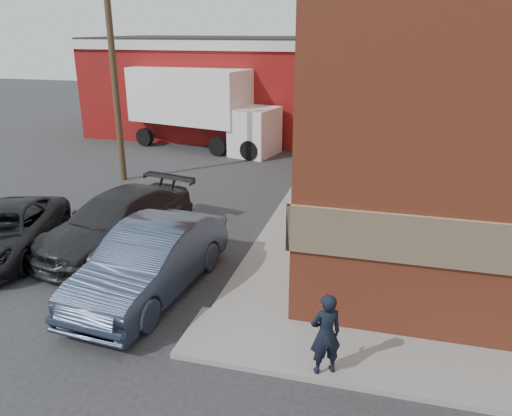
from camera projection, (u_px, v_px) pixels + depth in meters
The scene contains 9 objects.
ground at pixel (223, 314), 11.33m from camera, with size 90.00×90.00×0.00m, color #28282B.
sidewalk_west at pixel (312, 194), 19.33m from camera, with size 1.80×18.00×0.12m, color gray.
warehouse at pixel (234, 86), 29.98m from camera, with size 16.30×8.30×5.60m.
utility_pole at pixel (113, 65), 19.70m from camera, with size 2.00×0.26×9.00m.
man at pixel (326, 334), 9.00m from camera, with size 0.59×0.39×1.62m, color black.
sedan at pixel (151, 261), 11.98m from camera, with size 1.81×5.18×1.71m, color #323D54.
suv_a at pixel (5, 231), 14.14m from camera, with size 2.30×4.98×1.38m, color black.
suv_b at pixel (117, 221), 14.56m from camera, with size 2.24×5.51×1.60m, color #252628.
box_truck at pixel (203, 103), 26.05m from camera, with size 8.72×4.31×4.13m.
Camera 1 is at (3.26, -9.29, 6.15)m, focal length 35.00 mm.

